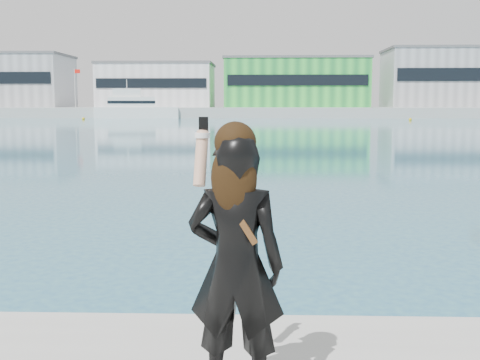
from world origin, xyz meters
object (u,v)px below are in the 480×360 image
object	(u,v)px
motor_yacht	(134,107)
buoy_far	(83,120)
buoy_extra	(410,120)
woman	(236,258)

from	to	relation	value
motor_yacht	buoy_far	bearing A→B (deg)	-129.62
buoy_extra	woman	world-z (taller)	woman
motor_yacht	woman	xyz separation A→B (m)	(23.71, -110.41, -0.43)
woman	buoy_far	bearing A→B (deg)	-66.72
motor_yacht	woman	world-z (taller)	motor_yacht
buoy_extra	woman	size ratio (longest dim) A/B	0.31
motor_yacht	buoy_far	world-z (taller)	motor_yacht
buoy_extra	woman	xyz separation A→B (m)	(-24.44, -95.09, 1.61)
buoy_far	buoy_extra	world-z (taller)	same
buoy_far	buoy_extra	xyz separation A→B (m)	(54.56, -3.97, 0.00)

